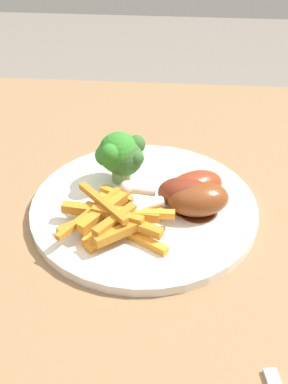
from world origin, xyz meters
TOP-DOWN VIEW (x-y plane):
  - dining_table at (0.00, 0.00)m, footprint 1.14×0.86m
  - dinner_plate at (0.04, 0.05)m, footprint 0.28×0.28m
  - broccoli_floret_front at (0.01, 0.10)m, footprint 0.06×0.06m
  - broccoli_floret_middle at (0.02, 0.10)m, footprint 0.06×0.05m
  - carrot_fries_pile at (0.01, 0.01)m, footprint 0.14×0.12m
  - chicken_drumstick_near at (0.11, 0.04)m, footprint 0.12×0.06m
  - chicken_drumstick_far at (0.09, 0.05)m, footprint 0.12×0.05m
  - chicken_drumstick_extra at (0.10, 0.06)m, footprint 0.12×0.09m

SIDE VIEW (x-z plane):
  - dining_table at x=0.00m, z-range 0.27..0.99m
  - dinner_plate at x=0.04m, z-range 0.73..0.74m
  - carrot_fries_pile at x=0.01m, z-range 0.74..0.77m
  - chicken_drumstick_near at x=0.11m, z-range 0.74..0.78m
  - chicken_drumstick_far at x=0.09m, z-range 0.74..0.78m
  - chicken_drumstick_extra at x=0.10m, z-range 0.74..0.78m
  - broccoli_floret_middle at x=0.02m, z-range 0.75..0.81m
  - broccoli_floret_front at x=0.01m, z-range 0.75..0.82m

